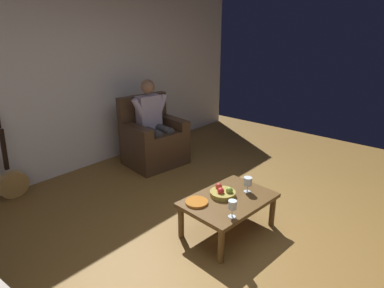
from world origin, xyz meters
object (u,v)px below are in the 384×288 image
(coffee_table, at_px, (229,203))
(fruit_bowl, at_px, (223,193))
(armchair, at_px, (153,141))
(person_seated, at_px, (154,120))
(decorative_dish, at_px, (197,202))
(wine_glass_near, at_px, (232,206))
(wine_glass_far, at_px, (248,182))
(guitar, at_px, (12,181))

(coffee_table, relative_size, fruit_bowl, 3.71)
(armchair, xyz_separation_m, person_seated, (0.00, 0.03, 0.33))
(armchair, relative_size, decorative_dish, 4.63)
(wine_glass_near, bearing_deg, coffee_table, -140.25)
(coffee_table, distance_m, wine_glass_near, 0.38)
(armchair, height_order, wine_glass_far, armchair)
(person_seated, bearing_deg, wine_glass_far, 83.14)
(armchair, xyz_separation_m, wine_glass_near, (0.99, 2.13, 0.14))
(coffee_table, bearing_deg, guitar, -64.39)
(fruit_bowl, bearing_deg, wine_glass_far, 149.04)
(wine_glass_near, bearing_deg, wine_glass_far, -163.16)
(coffee_table, bearing_deg, decorative_dish, -32.14)
(person_seated, relative_size, coffee_table, 1.32)
(armchair, distance_m, coffee_table, 2.04)
(wine_glass_far, bearing_deg, guitar, -60.61)
(decorative_dish, bearing_deg, wine_glass_far, 154.96)
(person_seated, bearing_deg, guitar, -8.74)
(fruit_bowl, bearing_deg, wine_glass_near, 48.14)
(coffee_table, distance_m, fruit_bowl, 0.12)
(wine_glass_near, relative_size, fruit_bowl, 0.63)
(person_seated, xyz_separation_m, wine_glass_near, (0.98, 2.09, -0.20))
(wine_glass_far, bearing_deg, decorative_dish, -25.04)
(decorative_dish, bearing_deg, person_seated, -120.74)
(wine_glass_far, xyz_separation_m, decorative_dish, (0.53, -0.25, -0.10))
(coffee_table, bearing_deg, fruit_bowl, -91.67)
(armchair, distance_m, wine_glass_far, 2.04)
(wine_glass_near, xyz_separation_m, wine_glass_far, (-0.50, -0.15, -0.00))
(armchair, relative_size, person_seated, 0.81)
(person_seated, xyz_separation_m, wine_glass_far, (0.48, 1.94, -0.20))
(person_seated, height_order, guitar, person_seated)
(fruit_bowl, bearing_deg, coffee_table, 88.33)
(guitar, height_order, fruit_bowl, guitar)
(coffee_table, height_order, wine_glass_far, wine_glass_far)
(person_seated, relative_size, wine_glass_near, 7.71)
(coffee_table, height_order, wine_glass_near, wine_glass_near)
(wine_glass_far, relative_size, decorative_dish, 0.74)
(guitar, xyz_separation_m, wine_glass_near, (-0.90, 2.63, 0.28))
(person_seated, xyz_separation_m, decorative_dish, (1.01, 1.70, -0.30))
(person_seated, height_order, wine_glass_far, person_seated)
(armchair, height_order, guitar, armchair)
(armchair, bearing_deg, fruit_bowl, 75.55)
(person_seated, bearing_deg, coffee_table, 76.07)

